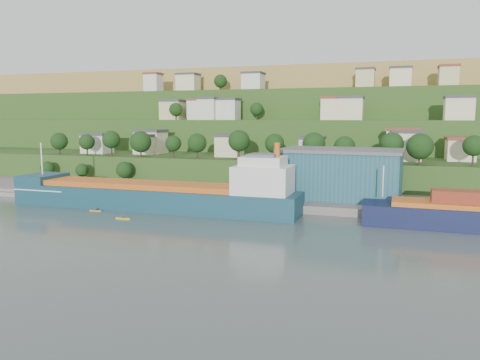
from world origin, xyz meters
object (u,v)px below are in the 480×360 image
at_px(cargo_ship_near, 161,197).
at_px(kayak_orange, 96,210).
at_px(warehouse, 341,173).
at_px(caravan, 44,185).

height_order(cargo_ship_near, kayak_orange, cargo_ship_near).
bearing_deg(warehouse, kayak_orange, -150.15).
bearing_deg(caravan, kayak_orange, -8.67).
xyz_separation_m(warehouse, caravan, (-86.65, -9.95, -5.68)).
relative_size(cargo_ship_near, warehouse, 2.34).
bearing_deg(caravan, warehouse, 27.96).
bearing_deg(cargo_ship_near, kayak_orange, -153.11).
bearing_deg(warehouse, cargo_ship_near, -150.45).
relative_size(cargo_ship_near, kayak_orange, 24.70).
distance_m(warehouse, kayak_orange, 63.24).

